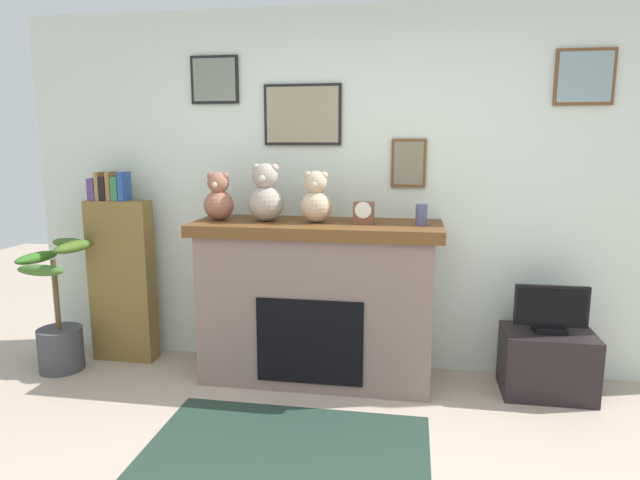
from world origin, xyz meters
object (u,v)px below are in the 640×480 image
object	(u,v)px
potted_plant	(60,324)
teddy_bear_brown	(219,199)
fireplace	(317,300)
television	(551,311)
mantel_clock	(364,213)
teddy_bear_grey	(316,199)
teddy_bear_cream	(266,195)
candle_jar	(421,215)
tv_stand	(547,363)
bookshelf	(122,275)

from	to	relation	value
potted_plant	teddy_bear_brown	distance (m)	1.51
potted_plant	fireplace	bearing A→B (deg)	5.81
potted_plant	television	world-z (taller)	potted_plant
mantel_clock	teddy_bear_grey	xyz separation A→B (m)	(-0.32, 0.00, 0.08)
potted_plant	teddy_bear_cream	xyz separation A→B (m)	(1.53, 0.17, 0.95)
teddy_bear_cream	teddy_bear_grey	bearing A→B (deg)	0.01
candle_jar	teddy_bear_brown	size ratio (longest dim) A/B	0.41
fireplace	mantel_clock	bearing A→B (deg)	-3.48
potted_plant	teddy_bear_grey	bearing A→B (deg)	5.27
fireplace	television	xyz separation A→B (m)	(1.56, -0.01, 0.01)
teddy_bear_brown	teddy_bear_grey	distance (m)	0.69
fireplace	teddy_bear_grey	xyz separation A→B (m)	(-0.00, -0.02, 0.71)
candle_jar	teddy_bear_grey	xyz separation A→B (m)	(-0.70, -0.00, 0.09)
fireplace	teddy_bear_brown	distance (m)	0.99
television	teddy_bear_grey	distance (m)	1.71
mantel_clock	television	bearing A→B (deg)	0.41
fireplace	teddy_bear_grey	world-z (taller)	teddy_bear_grey
potted_plant	tv_stand	bearing A→B (deg)	3.03
television	teddy_bear_brown	bearing A→B (deg)	-179.81
television	teddy_bear_cream	bearing A→B (deg)	-179.78
mantel_clock	teddy_bear_brown	bearing A→B (deg)	179.92
tv_stand	teddy_bear_cream	world-z (taller)	teddy_bear_cream
teddy_bear_grey	potted_plant	bearing A→B (deg)	-174.73
fireplace	bookshelf	xyz separation A→B (m)	(-1.53, 0.09, 0.10)
teddy_bear_grey	mantel_clock	bearing A→B (deg)	-0.25
bookshelf	tv_stand	world-z (taller)	bookshelf
bookshelf	television	xyz separation A→B (m)	(3.08, -0.10, -0.09)
fireplace	teddy_bear_cream	xyz separation A→B (m)	(-0.35, -0.02, 0.74)
potted_plant	candle_jar	size ratio (longest dim) A/B	7.07
mantel_clock	teddy_bear_grey	size ratio (longest dim) A/B	0.43
mantel_clock	teddy_bear_cream	xyz separation A→B (m)	(-0.68, 0.00, 0.11)
potted_plant	mantel_clock	size ratio (longest dim) A/B	6.51
teddy_bear_brown	teddy_bear_grey	xyz separation A→B (m)	(0.69, -0.00, 0.01)
bookshelf	mantel_clock	size ratio (longest dim) A/B	9.59
teddy_bear_brown	teddy_bear_grey	size ratio (longest dim) A/B	0.97
teddy_bear_cream	teddy_bear_grey	distance (m)	0.35
teddy_bear_cream	mantel_clock	bearing A→B (deg)	-0.11
teddy_bear_brown	television	bearing A→B (deg)	0.19
television	teddy_bear_brown	distance (m)	2.36
fireplace	teddy_bear_brown	world-z (taller)	teddy_bear_brown
fireplace	candle_jar	distance (m)	0.94
bookshelf	candle_jar	xyz separation A→B (m)	(2.23, -0.11, 0.53)
fireplace	teddy_bear_grey	distance (m)	0.71
candle_jar	mantel_clock	world-z (taller)	mantel_clock
bookshelf	teddy_bear_brown	world-z (taller)	teddy_bear_brown
potted_plant	teddy_bear_grey	size ratio (longest dim) A/B	2.81
teddy_bear_brown	bookshelf	bearing A→B (deg)	172.58
teddy_bear_brown	teddy_bear_cream	world-z (taller)	teddy_bear_cream
candle_jar	teddy_bear_brown	bearing A→B (deg)	-179.98
potted_plant	teddy_bear_grey	distance (m)	2.10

